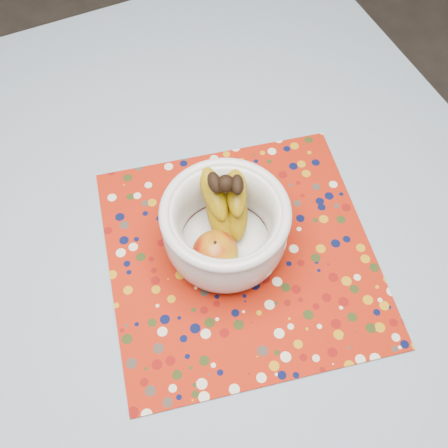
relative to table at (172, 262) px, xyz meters
name	(u,v)px	position (x,y,z in m)	size (l,w,h in m)	color
table	(172,262)	(0.00, 0.00, 0.00)	(1.20, 1.20, 0.75)	brown
tablecloth	(168,242)	(0.00, 0.00, 0.08)	(1.32, 1.32, 0.01)	slate
placemat	(241,255)	(0.11, -0.08, 0.09)	(0.46, 0.46, 0.00)	#981808
fruit_bowl	(226,223)	(0.09, -0.05, 0.16)	(0.21, 0.21, 0.16)	silver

